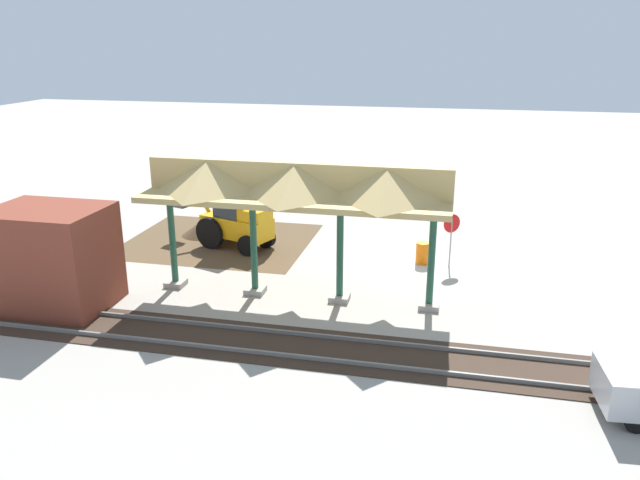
% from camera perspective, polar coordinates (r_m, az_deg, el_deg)
% --- Properties ---
extents(ground_plane, '(120.00, 120.00, 0.00)m').
position_cam_1_polar(ground_plane, '(26.18, 8.19, -2.12)').
color(ground_plane, '#9E998E').
extents(dirt_work_zone, '(8.26, 7.00, 0.01)m').
position_cam_1_polar(dirt_work_zone, '(29.11, -9.17, -0.06)').
color(dirt_work_zone, brown).
rests_on(dirt_work_zone, ground).
extents(platform_canopy, '(10.66, 3.20, 4.90)m').
position_cam_1_polar(platform_canopy, '(21.40, -2.27, 5.08)').
color(platform_canopy, '#9E998E').
rests_on(platform_canopy, ground).
extents(rail_tracks, '(60.00, 2.58, 0.15)m').
position_cam_1_polar(rail_tracks, '(18.74, 6.08, -10.48)').
color(rail_tracks, slate).
rests_on(rail_tracks, ground).
extents(stop_sign, '(0.63, 0.47, 2.22)m').
position_cam_1_polar(stop_sign, '(25.58, 11.93, 0.96)').
color(stop_sign, gray).
rests_on(stop_sign, ground).
extents(backhoe, '(5.11, 2.76, 2.82)m').
position_cam_1_polar(backhoe, '(27.83, -7.85, 1.88)').
color(backhoe, orange).
rests_on(backhoe, ground).
extents(dirt_mound, '(3.88, 3.88, 1.39)m').
position_cam_1_polar(dirt_mound, '(30.12, -10.71, 0.46)').
color(dirt_mound, brown).
rests_on(dirt_mound, ground).
extents(brick_utility_building, '(3.79, 2.94, 3.51)m').
position_cam_1_polar(brick_utility_building, '(23.22, -23.31, -1.52)').
color(brick_utility_building, brown).
rests_on(brick_utility_building, ground).
extents(traffic_barrel, '(0.56, 0.56, 0.90)m').
position_cam_1_polar(traffic_barrel, '(26.11, 9.37, -1.18)').
color(traffic_barrel, orange).
rests_on(traffic_barrel, ground).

